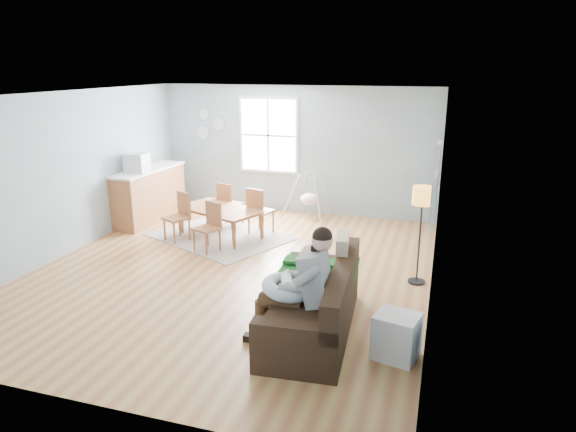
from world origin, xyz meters
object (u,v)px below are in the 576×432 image
(dining_table, at_px, (220,223))
(chair_nw, at_px, (228,202))
(father, at_px, (301,282))
(chair_sw, at_px, (180,214))
(baby_swing, at_px, (310,198))
(monitor, at_px, (137,163))
(sofa, at_px, (317,308))
(floor_lamp, at_px, (422,204))
(chair_ne, at_px, (258,208))
(storage_cube, at_px, (396,336))
(toddler, at_px, (313,269))
(counter, at_px, (150,194))
(chair_se, at_px, (210,224))

(dining_table, height_order, chair_nw, chair_nw)
(father, bearing_deg, chair_sw, 137.29)
(baby_swing, bearing_deg, monitor, -154.94)
(dining_table, xyz_separation_m, monitor, (-1.84, 0.23, 0.99))
(chair_sw, bearing_deg, monitor, 154.12)
(monitor, bearing_deg, chair_sw, -25.88)
(sofa, bearing_deg, dining_table, 131.67)
(father, relative_size, floor_lamp, 0.98)
(dining_table, bearing_deg, baby_swing, 75.21)
(father, distance_m, floor_lamp, 2.49)
(chair_ne, bearing_deg, monitor, -177.32)
(floor_lamp, height_order, chair_ne, floor_lamp)
(floor_lamp, height_order, storage_cube, floor_lamp)
(toddler, xyz_separation_m, baby_swing, (-1.21, 4.40, -0.30))
(chair_sw, relative_size, chair_ne, 0.97)
(counter, relative_size, monitor, 4.63)
(floor_lamp, height_order, dining_table, floor_lamp)
(father, bearing_deg, toddler, 88.51)
(sofa, relative_size, chair_nw, 2.51)
(monitor, height_order, baby_swing, monitor)
(counter, bearing_deg, chair_se, -33.59)
(father, height_order, chair_ne, father)
(monitor, bearing_deg, sofa, -35.36)
(sofa, relative_size, dining_table, 1.41)
(chair_sw, height_order, chair_se, chair_sw)
(counter, bearing_deg, father, -41.55)
(floor_lamp, height_order, monitor, floor_lamp)
(storage_cube, bearing_deg, chair_nw, 133.30)
(counter, bearing_deg, storage_cube, -35.27)
(chair_se, distance_m, baby_swing, 2.66)
(sofa, relative_size, baby_swing, 2.06)
(chair_se, bearing_deg, monitor, 154.50)
(father, xyz_separation_m, counter, (-4.31, 3.82, -0.21))
(counter, bearing_deg, chair_sw, -38.34)
(chair_se, bearing_deg, chair_ne, 64.68)
(sofa, distance_m, monitor, 5.51)
(floor_lamp, bearing_deg, monitor, 166.63)
(chair_nw, xyz_separation_m, monitor, (-1.70, -0.48, 0.77))
(father, height_order, chair_sw, father)
(monitor, bearing_deg, toddler, -34.24)
(chair_sw, distance_m, baby_swing, 2.80)
(dining_table, distance_m, chair_nw, 0.75)
(storage_cube, height_order, chair_se, chair_se)
(floor_lamp, relative_size, chair_nw, 1.66)
(floor_lamp, bearing_deg, sofa, -120.28)
(father, height_order, chair_se, father)
(storage_cube, relative_size, dining_table, 0.35)
(dining_table, bearing_deg, chair_sw, -128.00)
(dining_table, relative_size, chair_nw, 1.79)
(father, relative_size, baby_swing, 1.33)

